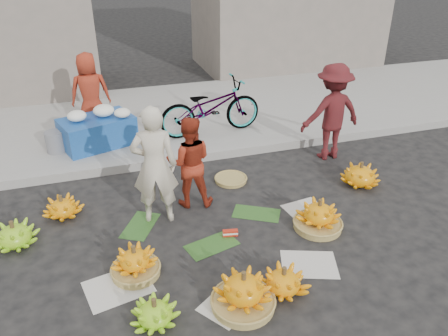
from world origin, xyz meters
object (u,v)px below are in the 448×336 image
object	(u,v)px
bicycle	(211,107)
flower_table	(98,130)
banana_bunch_4	(319,216)
banana_bunch_0	(135,263)
vendor_cream	(155,166)

from	to	relation	value
bicycle	flower_table	bearing A→B (deg)	83.17
banana_bunch_4	bicycle	bearing A→B (deg)	99.36
banana_bunch_0	flower_table	world-z (taller)	flower_table
banana_bunch_4	bicycle	distance (m)	3.33
banana_bunch_0	bicycle	world-z (taller)	bicycle
banana_bunch_0	vendor_cream	xyz separation A→B (m)	(0.45, 1.04, 0.66)
banana_bunch_0	banana_bunch_4	bearing A→B (deg)	4.20
banana_bunch_0	vendor_cream	world-z (taller)	vendor_cream
banana_bunch_0	bicycle	size ratio (longest dim) A/B	0.28
banana_bunch_0	banana_bunch_4	size ratio (longest dim) A/B	0.78
banana_bunch_4	vendor_cream	size ratio (longest dim) A/B	0.43
flower_table	banana_bunch_4	bearing A→B (deg)	-70.19
banana_bunch_0	vendor_cream	distance (m)	1.31
vendor_cream	bicycle	xyz separation A→B (m)	(1.45, 2.40, -0.18)
banana_bunch_4	vendor_cream	world-z (taller)	vendor_cream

